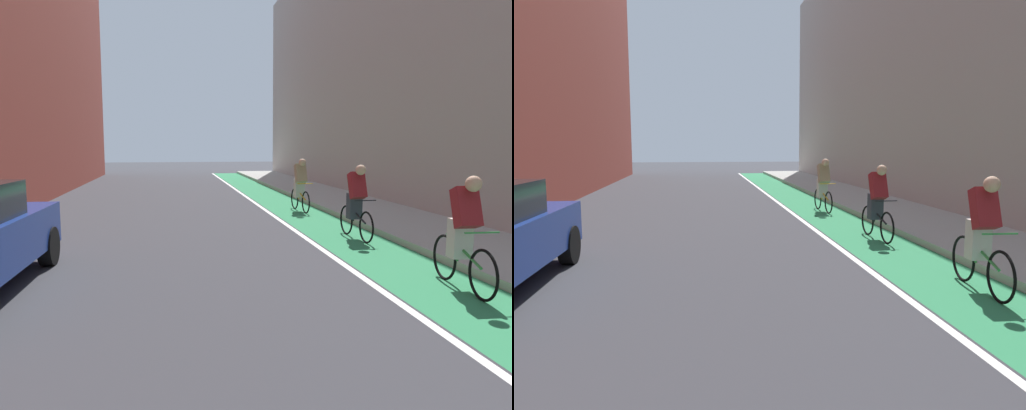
# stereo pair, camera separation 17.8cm
# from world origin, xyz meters

# --- Properties ---
(ground_plane) EXTENTS (89.06, 89.06, 0.00)m
(ground_plane) POSITION_xyz_m (0.00, 16.24, 0.00)
(ground_plane) COLOR #38383D
(bike_lane_paint) EXTENTS (1.60, 40.48, 0.00)m
(bike_lane_paint) POSITION_xyz_m (3.51, 18.24, 0.00)
(bike_lane_paint) COLOR #2D8451
(bike_lane_paint) RESTS_ON ground
(lane_divider_stripe) EXTENTS (0.12, 40.48, 0.00)m
(lane_divider_stripe) POSITION_xyz_m (2.61, 18.24, 0.00)
(lane_divider_stripe) COLOR white
(lane_divider_stripe) RESTS_ON ground
(sidewalk_right) EXTENTS (2.59, 40.48, 0.14)m
(sidewalk_right) POSITION_xyz_m (5.61, 18.24, 0.07)
(sidewalk_right) COLOR #A8A59E
(sidewalk_right) RESTS_ON ground
(building_facade_right) EXTENTS (2.40, 36.48, 11.43)m
(building_facade_right) POSITION_xyz_m (8.10, 20.24, 5.71)
(building_facade_right) COLOR #B2ADA3
(building_facade_right) RESTS_ON ground
(cyclist_mid) EXTENTS (0.48, 1.74, 1.63)m
(cyclist_mid) POSITION_xyz_m (3.75, 10.07, 0.81)
(cyclist_mid) COLOR black
(cyclist_mid) RESTS_ON ground
(cyclist_trailing) EXTENTS (0.48, 1.72, 1.61)m
(cyclist_trailing) POSITION_xyz_m (3.66, 13.96, 0.85)
(cyclist_trailing) COLOR black
(cyclist_trailing) RESTS_ON ground
(cyclist_far) EXTENTS (0.48, 1.71, 1.61)m
(cyclist_far) POSITION_xyz_m (3.61, 18.47, 0.85)
(cyclist_far) COLOR black
(cyclist_far) RESTS_ON ground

